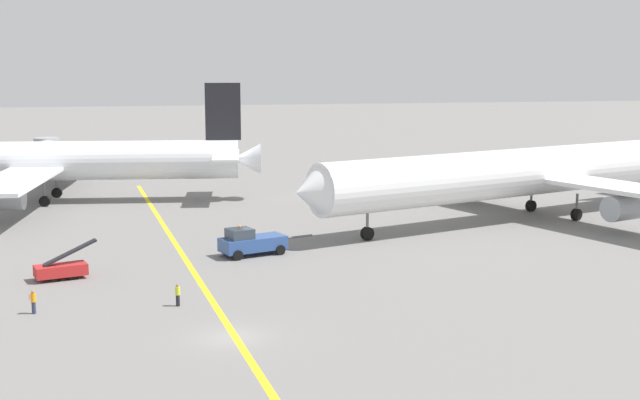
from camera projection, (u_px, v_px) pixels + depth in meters
ground_plane at (232, 337)px, 53.78m from camera, size 600.00×600.00×0.00m
taxiway_stripe at (209, 296)px, 63.30m from camera, size 9.33×119.71×0.01m
airliner_at_gate_left at (24, 162)px, 104.95m from camera, size 59.24×47.65×14.65m
airliner_being_pushed at (534, 172)px, 94.04m from camera, size 58.13×39.86×16.15m
pushback_tug at (251, 242)px, 76.53m from camera, size 9.03×4.27×2.84m
gse_belt_loader_portside at (61, 269)px, 68.08m from camera, size 5.07×2.81×3.02m
ground_crew_wing_walker_right at (178, 295)px, 60.53m from camera, size 0.36×0.36×1.62m
ground_crew_ramp_agent_by_cones at (33, 302)px, 58.67m from camera, size 0.45×0.38×1.66m
jet_bridge at (48, 153)px, 126.97m from camera, size 5.16×16.55×5.67m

